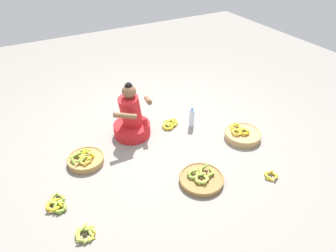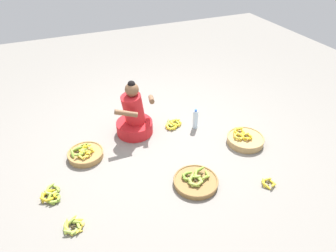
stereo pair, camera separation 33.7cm
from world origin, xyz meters
TOP-DOWN VIEW (x-y plane):
  - ground_plane at (0.00, 0.00)m, footprint 10.00×10.00m
  - vendor_woman_front at (-0.31, 0.30)m, footprint 0.66×0.52m
  - banana_basket_mid_left at (1.02, -0.53)m, footprint 0.51×0.51m
  - banana_basket_back_left at (0.03, -0.96)m, footprint 0.53×0.53m
  - banana_basket_near_vendor at (-1.08, 0.03)m, footprint 0.46×0.46m
  - loose_bananas_near_bicycle at (-1.56, -0.51)m, footprint 0.25×0.33m
  - loose_bananas_back_right at (0.27, 0.23)m, footprint 0.29×0.27m
  - loose_bananas_mid_right at (-1.39, -1.03)m, footprint 0.24×0.23m
  - loose_bananas_back_center at (0.81, -1.31)m, footprint 0.18×0.18m
  - water_bottle at (0.55, 0.07)m, footprint 0.08×0.08m

SIDE VIEW (x-z plane):
  - ground_plane at x=0.00m, z-range 0.00..0.00m
  - loose_bananas_back_center at x=0.81m, z-range -0.01..0.07m
  - loose_bananas_back_right at x=0.27m, z-range -0.01..0.07m
  - loose_bananas_near_bicycle at x=-1.56m, z-range -0.02..0.07m
  - loose_bananas_mid_right at x=-1.39m, z-range -0.02..0.08m
  - banana_basket_back_left at x=0.03m, z-range -0.03..0.12m
  - banana_basket_near_vendor at x=-1.08m, z-range -0.02..0.13m
  - banana_basket_mid_left at x=1.02m, z-range -0.02..0.14m
  - water_bottle at x=0.55m, z-range -0.01..0.31m
  - vendor_woman_front at x=-0.31m, z-range -0.15..0.68m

